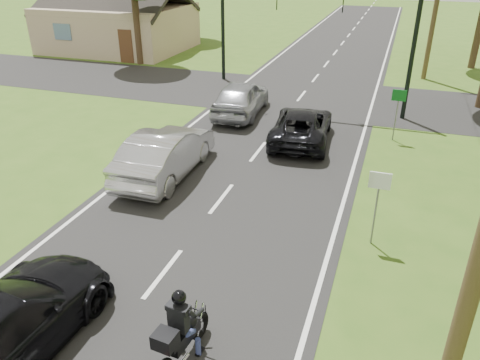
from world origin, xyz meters
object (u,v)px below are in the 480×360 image
dark_suv (302,125)px  sign_green (398,103)px  sign_white (378,191)px  motorcycle_rider (179,337)px  traffic_signal (372,24)px  silver_sedan (166,153)px  silver_suv (241,98)px

dark_suv → sign_green: bearing=-165.0°
sign_white → dark_suv: bearing=116.7°
motorcycle_rider → sign_green: size_ratio=0.94×
motorcycle_rider → dark_suv: bearing=97.2°
traffic_signal → sign_white: 11.39m
silver_sedan → sign_green: (7.32, 5.98, 0.76)m
silver_sedan → sign_white: size_ratio=2.35×
sign_green → dark_suv: bearing=-159.6°
silver_sedan → sign_white: sign_white is taller
motorcycle_rider → traffic_signal: 16.81m
motorcycle_rider → sign_green: (3.30, 13.34, 0.92)m
traffic_signal → motorcycle_rider: bearing=-96.1°
motorcycle_rider → dark_suv: 12.02m
traffic_signal → sign_green: bearing=-62.6°
silver_suv → dark_suv: bearing=141.0°
sign_white → sign_green: same height
silver_suv → traffic_signal: bearing=-164.2°
silver_suv → sign_green: size_ratio=2.24×
motorcycle_rider → sign_white: 6.24m
motorcycle_rider → silver_suv: motorcycle_rider is taller
sign_white → sign_green: size_ratio=1.00×
motorcycle_rider → silver_suv: bearing=110.3°
motorcycle_rider → traffic_signal: bearing=89.9°
silver_suv → traffic_signal: traffic_signal is taller
silver_sedan → silver_suv: (0.33, 7.08, -0.01)m
traffic_signal → sign_white: bearing=-83.0°
silver_suv → sign_white: bearing=123.1°
silver_sedan → silver_suv: silver_sedan is taller
traffic_signal → silver_suv: bearing=-160.6°
dark_suv → traffic_signal: traffic_signal is taller
dark_suv → silver_suv: bearing=-40.7°
motorcycle_rider → silver_sedan: 8.39m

